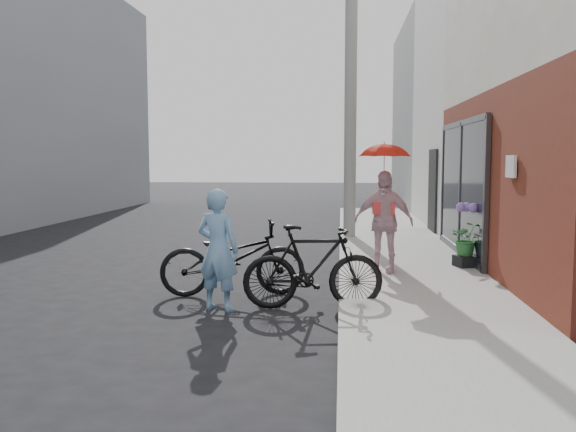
# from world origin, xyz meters

# --- Properties ---
(ground) EXTENTS (80.00, 80.00, 0.00)m
(ground) POSITION_xyz_m (0.00, 0.00, 0.00)
(ground) COLOR black
(ground) RESTS_ON ground
(sidewalk) EXTENTS (2.20, 24.00, 0.12)m
(sidewalk) POSITION_xyz_m (2.10, 2.00, 0.06)
(sidewalk) COLOR gray
(sidewalk) RESTS_ON ground
(curb) EXTENTS (0.12, 24.00, 0.12)m
(curb) POSITION_xyz_m (0.94, 2.00, 0.06)
(curb) COLOR #9E9E99
(curb) RESTS_ON ground
(east_building_far) EXTENTS (8.00, 8.00, 7.00)m
(east_building_far) POSITION_xyz_m (7.20, 16.00, 3.50)
(east_building_far) COLOR gray
(east_building_far) RESTS_ON ground
(utility_pole) EXTENTS (0.28, 0.28, 7.00)m
(utility_pole) POSITION_xyz_m (1.10, 6.00, 3.50)
(utility_pole) COLOR #9E9E99
(utility_pole) RESTS_ON ground
(officer) EXTENTS (0.65, 0.53, 1.55)m
(officer) POSITION_xyz_m (-0.65, -0.67, 0.78)
(officer) COLOR #77A7D3
(officer) RESTS_ON ground
(bike_left) EXTENTS (2.12, 1.10, 1.06)m
(bike_left) POSITION_xyz_m (-0.61, 0.17, 0.53)
(bike_left) COLOR black
(bike_left) RESTS_ON ground
(bike_right) EXTENTS (1.86, 0.76, 1.08)m
(bike_right) POSITION_xyz_m (0.55, -0.49, 0.54)
(bike_right) COLOR black
(bike_right) RESTS_ON ground
(kimono_woman) EXTENTS (1.02, 0.62, 1.61)m
(kimono_woman) POSITION_xyz_m (1.57, 1.56, 0.93)
(kimono_woman) COLOR beige
(kimono_woman) RESTS_ON sidewalk
(parasol) EXTENTS (0.80, 0.80, 0.71)m
(parasol) POSITION_xyz_m (1.57, 1.56, 2.09)
(parasol) COLOR red
(parasol) RESTS_ON kimono_woman
(planter) EXTENTS (0.43, 0.43, 0.18)m
(planter) POSITION_xyz_m (3.00, 2.12, 0.21)
(planter) COLOR black
(planter) RESTS_ON sidewalk
(potted_plant) EXTENTS (0.52, 0.45, 0.58)m
(potted_plant) POSITION_xyz_m (3.00, 2.12, 0.59)
(potted_plant) COLOR #2D7234
(potted_plant) RESTS_ON planter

